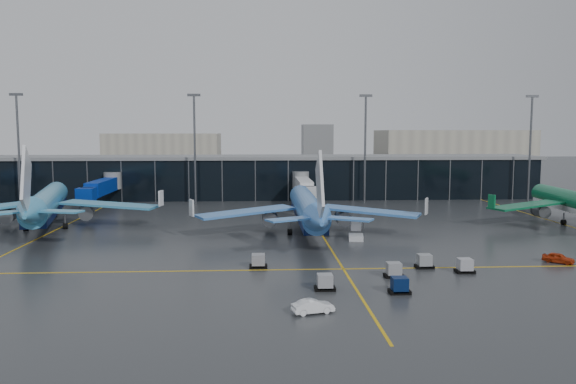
{
  "coord_description": "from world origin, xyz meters",
  "views": [
    {
      "loc": [
        -0.37,
        -81.67,
        16.59
      ],
      "look_at": [
        5.0,
        18.0,
        6.0
      ],
      "focal_mm": 35.0,
      "sensor_mm": 36.0,
      "label": 1
    }
  ],
  "objects": [
    {
      "name": "ground",
      "position": [
        0.0,
        0.0,
        0.0
      ],
      "size": [
        600.0,
        600.0,
        0.0
      ],
      "primitive_type": "plane",
      "color": "#282B2D",
      "rests_on": "ground"
    },
    {
      "name": "terminal_pier",
      "position": [
        0.0,
        62.0,
        5.42
      ],
      "size": [
        142.0,
        17.0,
        10.7
      ],
      "color": "black",
      "rests_on": "ground"
    },
    {
      "name": "jet_bridges",
      "position": [
        -35.0,
        42.99,
        4.55
      ],
      "size": [
        94.0,
        27.5,
        7.2
      ],
      "color": "#595B60",
      "rests_on": "ground"
    },
    {
      "name": "flood_masts",
      "position": [
        5.0,
        50.0,
        13.81
      ],
      "size": [
        203.0,
        0.5,
        25.5
      ],
      "color": "#595B60",
      "rests_on": "ground"
    },
    {
      "name": "distant_hangars",
      "position": [
        49.94,
        270.08,
        8.79
      ],
      "size": [
        260.0,
        71.0,
        22.0
      ],
      "color": "#B2AD99",
      "rests_on": "ground"
    },
    {
      "name": "taxi_lines",
      "position": [
        10.0,
        10.61,
        0.01
      ],
      "size": [
        220.0,
        120.0,
        0.02
      ],
      "color": "gold",
      "rests_on": "ground"
    },
    {
      "name": "airliner_arkefly",
      "position": [
        -37.26,
        17.46,
        7.02
      ],
      "size": [
        49.7,
        53.81,
        14.04
      ],
      "primitive_type": null,
      "rotation": [
        0.0,
        0.0,
        0.24
      ],
      "color": "#3A92C0",
      "rests_on": "ground"
    },
    {
      "name": "airliner_klm_near",
      "position": [
        7.79,
        10.46,
        6.74
      ],
      "size": [
        38.78,
        44.1,
        13.49
      ],
      "primitive_type": null,
      "rotation": [
        0.0,
        0.0,
        -0.01
      ],
      "color": "#3F7DCF",
      "rests_on": "ground"
    },
    {
      "name": "airliner_aer_lingus",
      "position": [
        57.78,
        17.59,
        6.2
      ],
      "size": [
        38.37,
        42.91,
        12.4
      ],
      "primitive_type": null,
      "rotation": [
        0.0,
        0.0,
        -0.08
      ],
      "color": "#0B6038",
      "rests_on": "ground"
    },
    {
      "name": "baggage_carts",
      "position": [
        13.31,
        -19.22,
        0.76
      ],
      "size": [
        26.72,
        13.38,
        1.7
      ],
      "color": "black",
      "rests_on": "ground"
    },
    {
      "name": "mobile_airstair",
      "position": [
        14.8,
        3.48,
        0.77
      ],
      "size": [
        2.67,
        3.5,
        3.45
      ],
      "rotation": [
        0.0,
        0.0,
        -0.15
      ],
      "color": "silver",
      "rests_on": "ground"
    },
    {
      "name": "service_van_red",
      "position": [
        37.94,
        -13.3,
        0.65
      ],
      "size": [
        3.85,
        3.69,
        1.3
      ],
      "primitive_type": "imported",
      "rotation": [
        0.0,
        0.0,
        0.84
      ],
      "color": "#B3300D",
      "rests_on": "ground"
    },
    {
      "name": "service_van_white",
      "position": [
        4.64,
        -31.59,
        0.65
      ],
      "size": [
        4.14,
        2.36,
        1.29
      ],
      "primitive_type": "imported",
      "rotation": [
        0.0,
        0.0,
        1.84
      ],
      "color": "white",
      "rests_on": "ground"
    }
  ]
}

